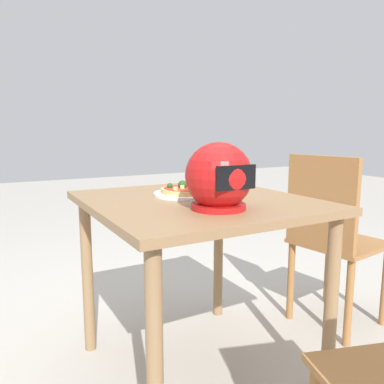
{
  "coord_description": "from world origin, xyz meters",
  "views": [
    {
      "loc": [
        0.74,
        1.3,
        1.02
      ],
      "look_at": [
        -0.0,
        -0.04,
        0.77
      ],
      "focal_mm": 35.61,
      "sensor_mm": 36.0,
      "label": 1
    }
  ],
  "objects_px": {
    "motorcycle_helmet": "(219,178)",
    "dining_table": "(197,225)",
    "pizza": "(187,189)",
    "chair_side": "(330,233)",
    "drinking_glass": "(225,173)"
  },
  "relations": [
    {
      "from": "motorcycle_helmet",
      "to": "dining_table",
      "type": "bearing_deg",
      "value": -100.13
    },
    {
      "from": "pizza",
      "to": "motorcycle_helmet",
      "type": "xyz_separation_m",
      "value": [
        0.04,
        0.31,
        0.08
      ]
    },
    {
      "from": "motorcycle_helmet",
      "to": "chair_side",
      "type": "relative_size",
      "value": 0.26
    },
    {
      "from": "dining_table",
      "to": "drinking_glass",
      "type": "height_order",
      "value": "drinking_glass"
    },
    {
      "from": "pizza",
      "to": "motorcycle_helmet",
      "type": "distance_m",
      "value": 0.32
    },
    {
      "from": "dining_table",
      "to": "chair_side",
      "type": "bearing_deg",
      "value": 179.7
    },
    {
      "from": "chair_side",
      "to": "motorcycle_helmet",
      "type": "bearing_deg",
      "value": 14.77
    },
    {
      "from": "dining_table",
      "to": "pizza",
      "type": "xyz_separation_m",
      "value": [
        -0.01,
        -0.09,
        0.13
      ]
    },
    {
      "from": "drinking_glass",
      "to": "pizza",
      "type": "bearing_deg",
      "value": 30.44
    },
    {
      "from": "pizza",
      "to": "drinking_glass",
      "type": "height_order",
      "value": "drinking_glass"
    },
    {
      "from": "dining_table",
      "to": "motorcycle_helmet",
      "type": "relative_size",
      "value": 3.86
    },
    {
      "from": "dining_table",
      "to": "motorcycle_helmet",
      "type": "bearing_deg",
      "value": 79.87
    },
    {
      "from": "pizza",
      "to": "chair_side",
      "type": "xyz_separation_m",
      "value": [
        -0.77,
        0.09,
        -0.27
      ]
    },
    {
      "from": "drinking_glass",
      "to": "chair_side",
      "type": "bearing_deg",
      "value": 148.57
    },
    {
      "from": "dining_table",
      "to": "pizza",
      "type": "distance_m",
      "value": 0.16
    }
  ]
}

